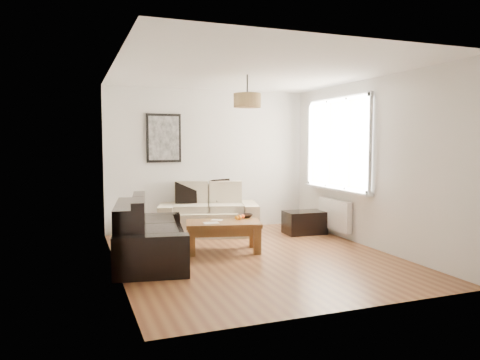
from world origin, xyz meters
name	(u,v)px	position (x,y,z in m)	size (l,w,h in m)	color
floor	(255,257)	(0.00, 0.00, 0.00)	(4.50, 4.50, 0.00)	brown
ceiling	(255,72)	(0.00, 0.00, 2.60)	(3.80, 4.50, 0.00)	white
wall_back	(209,160)	(0.00, 2.25, 1.30)	(3.80, 0.04, 2.60)	silver
wall_front	(346,177)	(0.00, -2.25, 1.30)	(3.80, 0.04, 2.60)	silver
wall_left	(115,168)	(-1.90, 0.00, 1.30)	(0.04, 4.50, 2.60)	silver
wall_right	(368,163)	(1.90, 0.00, 1.30)	(0.04, 4.50, 2.60)	silver
window_bay	(338,144)	(1.86, 0.80, 1.60)	(0.14, 1.90, 1.60)	white
radiator	(335,215)	(1.82, 0.80, 0.38)	(0.10, 0.90, 0.52)	white
poster	(164,138)	(-0.85, 2.22, 1.70)	(0.62, 0.04, 0.87)	black
pendant_shade	(247,100)	(0.00, 0.30, 2.23)	(0.40, 0.40, 0.20)	tan
loveseat_cream	(209,210)	(-0.15, 1.78, 0.43)	(1.72, 0.94, 0.85)	#BAAD96
sofa_leather	(150,232)	(-1.43, 0.27, 0.40)	(1.86, 0.91, 0.81)	black
coffee_table	(223,237)	(-0.32, 0.46, 0.22)	(1.09, 0.60, 0.45)	brown
ottoman	(304,222)	(1.45, 1.20, 0.20)	(0.71, 0.45, 0.40)	black
cushion_left	(186,193)	(-0.51, 1.99, 0.73)	(0.38, 0.12, 0.38)	black
cushion_right	(221,191)	(0.15, 1.99, 0.74)	(0.41, 0.13, 0.41)	black
fruit_bowl	(245,216)	(0.12, 0.68, 0.48)	(0.24, 0.24, 0.06)	black
orange_a	(239,217)	(-0.04, 0.52, 0.49)	(0.08, 0.08, 0.08)	orange
orange_b	(243,216)	(0.04, 0.58, 0.49)	(0.06, 0.06, 0.06)	#F95014
orange_c	(237,218)	(-0.09, 0.50, 0.49)	(0.06, 0.06, 0.06)	orange
papers	(211,223)	(-0.52, 0.41, 0.45)	(0.22, 0.16, 0.01)	white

